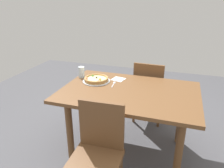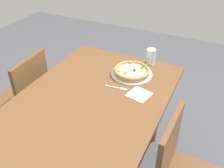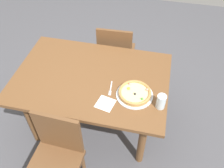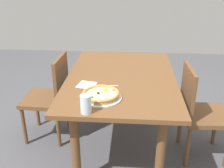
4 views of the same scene
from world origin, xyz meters
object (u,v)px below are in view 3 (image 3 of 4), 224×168
object	(u,v)px
chair_near	(116,53)
drinking_glass	(161,102)
plate	(135,95)
napkin	(105,104)
pizza	(135,93)
chair_far	(56,157)
fork	(111,89)
dining_table	(92,84)

from	to	relation	value
chair_near	drinking_glass	bearing A→B (deg)	-60.76
chair_near	plate	distance (m)	0.93
plate	napkin	world-z (taller)	plate
plate	pizza	distance (m)	0.03
chair_far	fork	xyz separation A→B (m)	(-0.32, -0.57, 0.27)
dining_table	plate	xyz separation A→B (m)	(-0.42, 0.13, 0.11)
chair_far	fork	bearing A→B (deg)	-116.47
pizza	plate	bearing A→B (deg)	66.34
chair_near	pizza	world-z (taller)	chair_near
fork	drinking_glass	size ratio (longest dim) A/B	1.29
plate	pizza	world-z (taller)	pizza
dining_table	fork	world-z (taller)	fork
fork	pizza	bearing A→B (deg)	79.22
chair_near	napkin	world-z (taller)	chair_near
chair_far	chair_near	bearing A→B (deg)	-95.71
dining_table	napkin	xyz separation A→B (m)	(-0.20, 0.27, 0.10)
dining_table	plate	distance (m)	0.45
chair_near	drinking_glass	distance (m)	1.10
chair_near	drinking_glass	xyz separation A→B (m)	(-0.55, 0.90, 0.33)
chair_near	napkin	size ratio (longest dim) A/B	6.16
napkin	fork	bearing A→B (deg)	-92.36
fork	drinking_glass	xyz separation A→B (m)	(-0.43, 0.09, 0.06)
dining_table	napkin	world-z (taller)	napkin
chair_far	napkin	world-z (taller)	chair_far
pizza	drinking_glass	world-z (taller)	drinking_glass
plate	pizza	xyz separation A→B (m)	(-0.00, -0.00, 0.03)
chair_near	chair_far	world-z (taller)	same
chair_near	chair_far	xyz separation A→B (m)	(0.19, 1.38, 0.00)
dining_table	plate	size ratio (longest dim) A/B	4.47
fork	chair_near	bearing A→B (deg)	-177.18
dining_table	chair_far	bearing A→B (deg)	80.97
dining_table	chair_near	bearing A→B (deg)	-97.07
dining_table	chair_far	xyz separation A→B (m)	(0.11, 0.69, -0.16)
pizza	napkin	xyz separation A→B (m)	(0.22, 0.14, -0.03)
dining_table	chair_far	size ratio (longest dim) A/B	1.62
chair_far	plate	distance (m)	0.81
chair_far	fork	world-z (taller)	chair_far
plate	dining_table	bearing A→B (deg)	-17.66
napkin	dining_table	bearing A→B (deg)	-53.99
pizza	fork	distance (m)	0.21
chair_far	plate	bearing A→B (deg)	-131.16
chair_near	pizza	distance (m)	0.93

